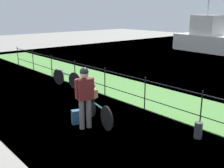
{
  "coord_description": "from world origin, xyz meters",
  "views": [
    {
      "loc": [
        6.61,
        -4.06,
        3.08
      ],
      "look_at": [
        0.44,
        1.29,
        0.9
      ],
      "focal_mm": 44.02,
      "sensor_mm": 36.0,
      "label": 1
    }
  ],
  "objects": [
    {
      "name": "terrier_dog",
      "position": [
        0.49,
        0.48,
        0.97
      ],
      "size": [
        0.32,
        0.2,
        0.18
      ],
      "color": "#4C3D2D",
      "rests_on": "wooden_crate"
    },
    {
      "name": "cyclist_person",
      "position": [
        0.92,
        -0.08,
        1.0
      ],
      "size": [
        0.34,
        0.53,
        1.68
      ],
      "color": "slate",
      "rests_on": "ground"
    },
    {
      "name": "mooring_bollard",
      "position": [
        3.26,
        1.69,
        0.21
      ],
      "size": [
        0.2,
        0.2,
        0.42
      ],
      "primitive_type": "cylinder",
      "color": "#38383D",
      "rests_on": "ground"
    },
    {
      "name": "ground_plane",
      "position": [
        0.0,
        0.0,
        0.0
      ],
      "size": [
        60.0,
        60.0,
        0.0
      ],
      "primitive_type": "plane",
      "color": "gray"
    },
    {
      "name": "backpack_on_paving",
      "position": [
        0.52,
        -0.09,
        0.2
      ],
      "size": [
        0.26,
        0.32,
        0.4
      ],
      "primitive_type": "cube",
      "rotation": [
        0.0,
        0.0,
        4.39
      ],
      "color": "#28517A",
      "rests_on": "ground"
    },
    {
      "name": "bicycle_main",
      "position": [
        0.86,
        0.4,
        0.35
      ],
      "size": [
        1.71,
        0.44,
        0.67
      ],
      "color": "black",
      "rests_on": "ground"
    },
    {
      "name": "grass_strip",
      "position": [
        0.0,
        3.39,
        0.01
      ],
      "size": [
        27.0,
        2.4,
        0.03
      ],
      "primitive_type": "cube",
      "color": "#569342",
      "rests_on": "ground"
    },
    {
      "name": "bicycle_parked",
      "position": [
        -3.07,
        1.78,
        0.36
      ],
      "size": [
        1.71,
        0.3,
        0.68
      ],
      "color": "black",
      "rests_on": "ground"
    },
    {
      "name": "iron_fence",
      "position": [
        0.0,
        2.19,
        0.63
      ],
      "size": [
        18.04,
        0.04,
        1.08
      ],
      "color": "black",
      "rests_on": "ground"
    },
    {
      "name": "moored_boat_near",
      "position": [
        -5.0,
        15.74,
        1.01
      ],
      "size": [
        4.84,
        2.62,
        4.37
      ],
      "color": "silver",
      "rests_on": "ground"
    },
    {
      "name": "wooden_crate",
      "position": [
        0.47,
        0.49,
        0.78
      ],
      "size": [
        0.37,
        0.31,
        0.23
      ],
      "primitive_type": "cube",
      "rotation": [
        0.0,
        0.0,
        -0.23
      ],
      "color": "#A87F51",
      "rests_on": "bicycle_main"
    }
  ]
}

